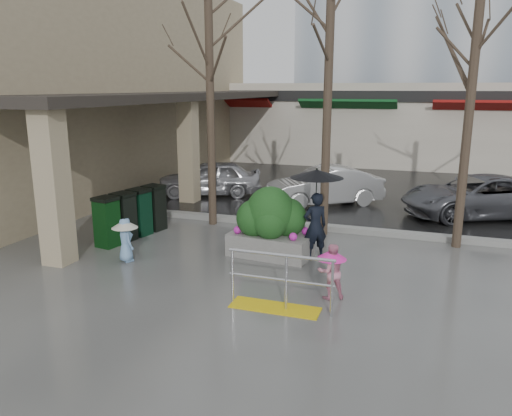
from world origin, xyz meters
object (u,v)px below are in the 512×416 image
Objects in this scene: planter at (271,223)px; car_c at (479,196)px; news_boxes at (132,214)px; tree_mideast at (476,39)px; car_a at (210,178)px; child_pink at (331,268)px; child_blue at (125,235)px; tree_midwest at (330,27)px; handrail at (278,289)px; car_b at (324,186)px; woman at (316,203)px; tree_west at (209,37)px.

planter is 0.43× the size of car_c.
tree_mideast is at bearing 24.66° from news_boxes.
car_a is at bearing 103.74° from news_boxes.
child_pink is at bearing -47.83° from planter.
news_boxes is at bearing -166.61° from tree_mideast.
child_blue is 10.38m from car_c.
planter is (-0.81, -2.10, -4.45)m from tree_midwest.
car_b is at bearing 95.77° from handrail.
car_a reaches higher than child_pink.
handrail is at bearing -163.21° from child_blue.
woman reaches higher than planter.
child_pink is 0.23× the size of car_c.
car_a and car_b have the same top height.
woman is at bearing 89.30° from handrail.
tree_west reaches higher than woman.
news_boxes is at bearing -49.30° from child_pink.
child_blue is (-4.71, 0.53, 0.01)m from child_pink.
tree_midwest is (3.20, 0.00, 0.15)m from tree_west.
handrail is at bearing -50.02° from car_c.
tree_midwest reaches higher than handrail.
tree_midwest is at bearing 0.00° from tree_west.
tree_mideast is (3.30, -0.00, -0.37)m from tree_midwest.
planter is at bearing 8.04° from news_boxes.
handrail is 9.01m from car_c.
car_b is at bearing 53.24° from tree_west.
child_blue is at bearing -15.38° from woman.
child_pink is at bearing 43.99° from handrail.
child_pink is at bearing -47.29° from car_c.
planter reaches higher than child_pink.
tree_west reaches higher than car_a.
woman is 1.14m from planter.
car_c is (8.90, -0.22, 0.00)m from car_a.
news_boxes is (-1.43, -1.89, -4.46)m from tree_west.
handrail is at bearing 15.83° from child_pink.
news_boxes is at bearing -157.82° from tree_midwest.
handrail is at bearing -88.09° from tree_midwest.
car_c is (4.70, -0.06, 0.00)m from car_b.
tree_west is 3.00× the size of news_boxes.
tree_mideast is at bearing -0.00° from tree_midwest.
woman is at bearing -84.41° from tree_midwest.
car_b is (0.15, 5.49, -0.15)m from planter.
news_boxes is (-0.86, 1.63, 0.02)m from child_blue.
child_pink is 9.56m from car_a.
tree_mideast is 6.72m from car_b.
tree_mideast is at bearing 27.09° from planter.
child_pink is 1.04× the size of child_blue.
car_a reaches higher than news_boxes.
car_b reaches higher than child_blue.
planter is at bearing 14.39° from car_a.
child_pink is 0.54× the size of planter.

